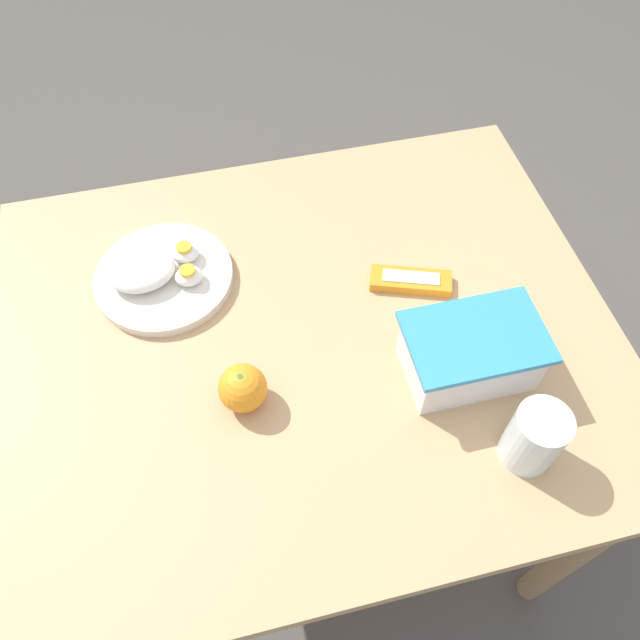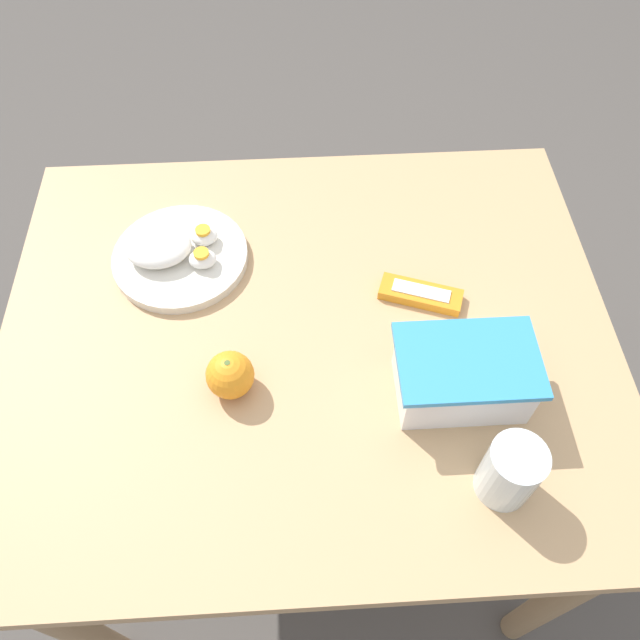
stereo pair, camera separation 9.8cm
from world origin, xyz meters
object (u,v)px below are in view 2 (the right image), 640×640
object	(u,v)px
rice_plate	(176,254)
drinking_glass	(510,471)
food_container	(462,378)
candy_bar	(421,294)
orange_fruit	(230,375)

from	to	relation	value
rice_plate	drinking_glass	size ratio (longest dim) A/B	2.18
rice_plate	drinking_glass	world-z (taller)	drinking_glass
food_container	rice_plate	distance (m)	0.52
rice_plate	candy_bar	xyz separation A→B (m)	(-0.41, 0.10, -0.01)
orange_fruit	drinking_glass	bearing A→B (deg)	154.82
food_container	candy_bar	distance (m)	0.18
food_container	candy_bar	size ratio (longest dim) A/B	1.40
food_container	drinking_glass	size ratio (longest dim) A/B	1.88
rice_plate	drinking_glass	bearing A→B (deg)	137.80
rice_plate	orange_fruit	bearing A→B (deg)	111.68
food_container	orange_fruit	distance (m)	0.34
food_container	candy_bar	world-z (taller)	food_container
rice_plate	drinking_glass	xyz separation A→B (m)	(-0.47, 0.43, 0.03)
candy_bar	drinking_glass	bearing A→B (deg)	101.13
food_container	drinking_glass	bearing A→B (deg)	103.07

